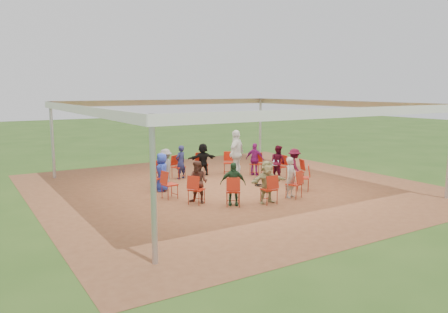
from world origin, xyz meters
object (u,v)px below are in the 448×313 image
chair_3 (202,164)px  chair_4 (178,167)px  chair_6 (159,178)px  chair_9 (233,191)px  chair_1 (256,164)px  person_seated_0 (278,162)px  chair_13 (297,172)px  person_seated_6 (198,182)px  cable_coil (260,185)px  person_seated_4 (166,167)px  chair_12 (303,178)px  person_seated_8 (267,182)px  chair_8 (196,190)px  person_seated_7 (233,184)px  person_seated_9 (291,177)px  chair_2 (229,163)px  person_seated_3 (181,162)px  chair_7 (170,185)px  person_seated_1 (255,159)px  person_seated_5 (162,172)px  standing_person (236,154)px  chair_10 (269,189)px  chair_5 (163,172)px  chair_11 (294,184)px  person_seated_10 (294,166)px  laptop (275,163)px  person_seated_2 (203,159)px

chair_3 → chair_4: (-1.12, -0.15, 0.00)m
chair_6 → chair_9: bearing=38.6°
chair_1 → person_seated_0: 1.13m
chair_6 → chair_13: size_ratio=1.00×
person_seated_6 → chair_3: bearing=116.4°
cable_coil → person_seated_4: bearing=143.5°
chair_12 → cable_coil: size_ratio=2.34×
person_seated_8 → chair_8: bearing=157.2°
chair_1 → chair_9: (-3.43, -3.57, 0.00)m
chair_6 → person_seated_7: 3.10m
chair_3 → person_seated_9: person_seated_9 is taller
chair_13 → person_seated_4: (-4.15, 2.47, 0.21)m
chair_2 → chair_13: size_ratio=1.00×
chair_8 → chair_3: bearing=115.7°
chair_9 → person_seated_3: (0.46, 4.44, 0.21)m
chair_7 → person_seated_0: bearing=90.0°
cable_coil → person_seated_8: bearing=-121.5°
chair_8 → person_seated_1: bearing=90.0°
chair_9 → cable_coil: bearing=68.8°
chair_6 → person_seated_5: 0.24m
person_seated_5 → standing_person: size_ratio=0.70×
chair_10 → person_seated_1: (2.26, 3.85, 0.21)m
person_seated_6 → person_seated_9: same height
person_seated_0 → person_seated_1: bearing=12.9°
chair_5 → chair_13: same height
chair_2 → chair_12: (0.52, -3.93, 0.00)m
chair_11 → person_seated_3: (-1.73, 4.64, 0.21)m
chair_8 → person_seated_9: (2.96, -0.87, 0.21)m
chair_11 → standing_person: bearing=65.1°
chair_9 → standing_person: 4.39m
chair_9 → standing_person: bearing=86.2°
chair_6 → person_seated_4: bearing=161.1°
chair_10 → person_seated_10: bearing=40.3°
chair_1 → person_seated_4: person_seated_4 is taller
person_seated_9 → person_seated_8: bearing=167.1°
chair_12 → person_seated_8: person_seated_8 is taller
chair_2 → laptop: 2.10m
chair_3 → chair_12: (1.59, -4.28, 0.00)m
person_seated_2 → person_seated_5: bearing=38.6°
chair_7 → person_seated_3: 3.10m
person_seated_6 → laptop: (4.26, 1.62, -0.04)m
chair_9 → person_seated_0: person_seated_0 is taller
chair_7 → chair_11: (3.40, -2.04, 0.00)m
chair_5 → chair_12: size_ratio=1.00×
person_seated_3 → person_seated_5: 2.10m
chair_10 → person_seated_7: bearing=161.1°
person_seated_1 → cable_coil: 2.07m
chair_2 → chair_5: same height
chair_8 → person_seated_7: person_seated_7 is taller
person_seated_7 → person_seated_8: same height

